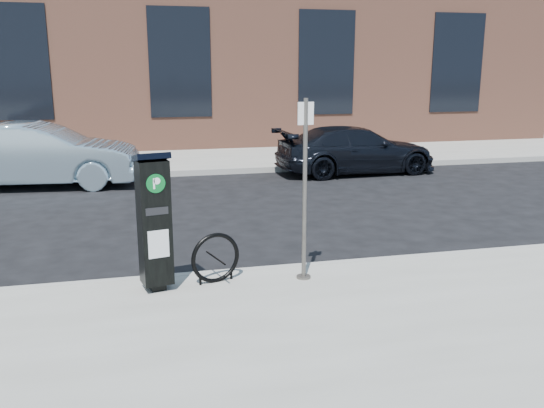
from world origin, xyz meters
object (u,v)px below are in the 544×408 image
object	(u,v)px
parking_kiosk	(154,220)
sign_pole	(305,192)
car_dark	(356,150)
bike_rack	(216,258)
car_silver	(39,155)

from	to	relation	value
parking_kiosk	sign_pole	size ratio (longest dim) A/B	0.74
sign_pole	car_dark	world-z (taller)	sign_pole
bike_rack	car_silver	world-z (taller)	car_silver
parking_kiosk	sign_pole	xyz separation A→B (m)	(1.90, -0.04, 0.27)
parking_kiosk	car_silver	distance (m)	8.24
bike_rack	car_silver	xyz separation A→B (m)	(-3.23, 7.78, 0.31)
sign_pole	car_dark	distance (m)	8.79
car_silver	bike_rack	bearing A→B (deg)	-151.81
sign_pole	car_silver	xyz separation A→B (m)	(-4.38, 7.90, -0.53)
parking_kiosk	bike_rack	world-z (taller)	parking_kiosk
bike_rack	car_silver	bearing A→B (deg)	96.70
sign_pole	bike_rack	size ratio (longest dim) A/B	3.53
sign_pole	bike_rack	xyz separation A→B (m)	(-1.15, 0.12, -0.84)
bike_rack	parking_kiosk	bearing A→B (deg)	170.26
parking_kiosk	bike_rack	size ratio (longest dim) A/B	2.63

